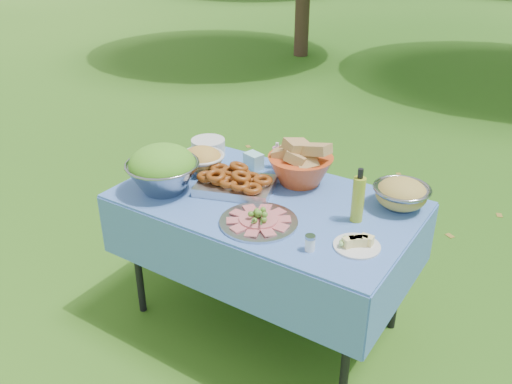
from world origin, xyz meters
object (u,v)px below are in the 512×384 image
Objects in this scene: salad_bowl at (162,169)px; pasta_bowl_steel at (401,193)px; plate_stack at (208,147)px; oil_bottle at (358,195)px; bread_bowl at (300,163)px; picnic_table at (265,262)px; charcuterie_platter at (259,215)px.

salad_bowl is 1.37× the size of pasta_bowl_steel.
pasta_bowl_steel is at bearing 24.66° from salad_bowl.
salad_bowl is 1.18m from pasta_bowl_steel.
plate_stack is 1.15m from pasta_bowl_steel.
bread_bowl is at bearing 153.86° from oil_bottle.
bread_bowl reaches higher than picnic_table.
charcuterie_platter is at bearing -134.18° from pasta_bowl_steel.
salad_bowl is at bearing -155.34° from pasta_bowl_steel.
salad_bowl reaches higher than bread_bowl.
plate_stack is 0.83m from charcuterie_platter.
plate_stack is 0.57× the size of bread_bowl.
plate_stack is at bearing 143.53° from charcuterie_platter.
pasta_bowl_steel is at bearing 45.82° from charcuterie_platter.
oil_bottle is (0.36, 0.27, 0.09)m from charcuterie_platter.
bread_bowl is 0.53m from pasta_bowl_steel.
picnic_table is 0.73m from salad_bowl.
plate_stack is at bearing 167.61° from oil_bottle.
picnic_table is 0.48m from charcuterie_platter.
salad_bowl is at bearing -164.90° from oil_bottle.
bread_bowl is 0.45m from oil_bottle.
bread_bowl is at bearing 95.44° from charcuterie_platter.
pasta_bowl_steel is at bearing 26.02° from picnic_table.
picnic_table is 0.79m from pasta_bowl_steel.
salad_bowl reaches higher than charcuterie_platter.
charcuterie_platter is at bearing -36.47° from plate_stack.
bread_bowl is 1.30× the size of oil_bottle.
picnic_table is at bearing -153.98° from pasta_bowl_steel.
salad_bowl is at bearing 178.91° from charcuterie_platter.
picnic_table is at bearing -173.82° from oil_bottle.
oil_bottle is (0.94, 0.25, 0.01)m from salad_bowl.
plate_stack is at bearing 177.61° from bread_bowl.
charcuterie_platter is at bearing -143.81° from oil_bottle.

